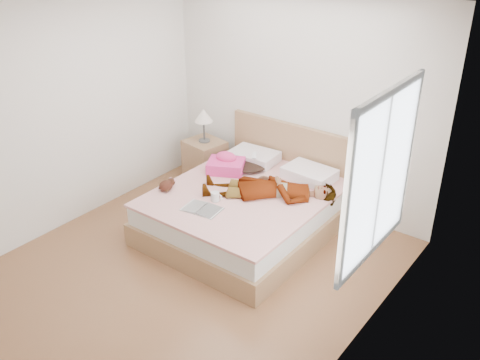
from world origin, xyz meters
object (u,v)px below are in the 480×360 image
at_px(nightstand, 205,158).
at_px(plush_toy, 167,185).
at_px(magazine, 202,209).
at_px(woman, 270,185).
at_px(phone, 254,155).
at_px(towel, 226,164).
at_px(bed, 250,207).
at_px(coffee_mug, 215,197).

bearing_deg(nightstand, plush_toy, -69.01).
bearing_deg(magazine, woman, 62.98).
relative_size(woman, nightstand, 1.43).
height_order(woman, magazine, woman).
height_order(phone, nightstand, nightstand).
bearing_deg(woman, towel, -132.98).
distance_m(woman, magazine, 0.82).
bearing_deg(bed, plush_toy, -141.63).
relative_size(woman, magazine, 3.45).
bearing_deg(phone, plush_toy, -145.44).
relative_size(phone, nightstand, 0.09).
relative_size(phone, coffee_mug, 0.70).
distance_m(phone, plush_toy, 1.14).
bearing_deg(towel, woman, -12.26).
relative_size(bed, plush_toy, 9.56).
bearing_deg(plush_toy, phone, 65.27).
bearing_deg(plush_toy, woman, 32.78).
relative_size(magazine, plush_toy, 1.98).
bearing_deg(plush_toy, nightstand, 110.99).
height_order(woman, plush_toy, woman).
bearing_deg(coffee_mug, bed, 73.17).
distance_m(bed, coffee_mug, 0.55).
relative_size(woman, plush_toy, 6.82).
distance_m(towel, plush_toy, 0.82).
xyz_separation_m(coffee_mug, nightstand, (-1.05, 1.05, -0.22)).
height_order(phone, coffee_mug, phone).
height_order(towel, coffee_mug, towel).
bearing_deg(towel, plush_toy, -105.84).
distance_m(phone, magazine, 1.15).
bearing_deg(phone, bed, -90.44).
xyz_separation_m(bed, nightstand, (-1.19, 0.60, 0.07)).
height_order(woman, phone, phone).
distance_m(magazine, nightstand, 1.67).
bearing_deg(plush_toy, bed, 38.37).
relative_size(bed, towel, 3.88).
bearing_deg(magazine, phone, 96.60).
bearing_deg(nightstand, towel, -30.13).
bearing_deg(phone, magazine, -114.11).
bearing_deg(nightstand, phone, -9.56).
distance_m(plush_toy, nightstand, 1.29).
xyz_separation_m(magazine, coffee_mug, (-0.01, 0.23, 0.04)).
height_order(phone, towel, towel).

